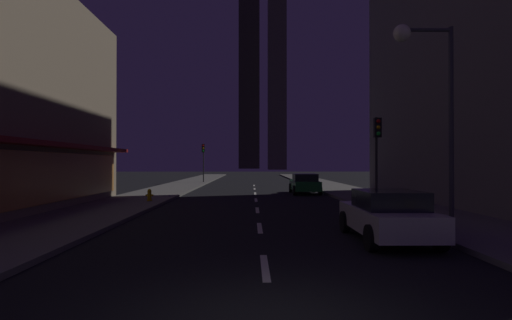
# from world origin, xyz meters

# --- Properties ---
(ground_plane) EXTENTS (78.00, 136.00, 0.10)m
(ground_plane) POSITION_xyz_m (0.00, 32.00, -0.05)
(ground_plane) COLOR black
(sidewalk_right) EXTENTS (4.00, 76.00, 0.15)m
(sidewalk_right) POSITION_xyz_m (7.00, 32.00, 0.07)
(sidewalk_right) COLOR #605E59
(sidewalk_right) RESTS_ON ground
(sidewalk_left) EXTENTS (4.00, 76.00, 0.15)m
(sidewalk_left) POSITION_xyz_m (-7.00, 32.00, 0.07)
(sidewalk_left) COLOR #605E59
(sidewalk_left) RESTS_ON ground
(lane_marking_center) EXTENTS (0.16, 38.60, 0.01)m
(lane_marking_center) POSITION_xyz_m (0.00, 16.20, 0.01)
(lane_marking_center) COLOR silver
(lane_marking_center) RESTS_ON ground
(skyscraper_distant_tall) EXTENTS (8.37, 7.53, 68.34)m
(skyscraper_distant_tall) POSITION_xyz_m (-1.10, 158.86, 34.17)
(skyscraper_distant_tall) COLOR #312F25
(skyscraper_distant_tall) RESTS_ON ground
(skyscraper_distant_mid) EXTENTS (6.14, 8.86, 60.94)m
(skyscraper_distant_mid) POSITION_xyz_m (8.77, 135.29, 30.47)
(skyscraper_distant_mid) COLOR #4F4B3B
(skyscraper_distant_mid) RESTS_ON ground
(car_parked_near) EXTENTS (1.98, 4.24, 1.45)m
(car_parked_near) POSITION_xyz_m (3.60, 6.06, 0.74)
(car_parked_near) COLOR silver
(car_parked_near) RESTS_ON ground
(car_parked_far) EXTENTS (1.98, 4.24, 1.45)m
(car_parked_far) POSITION_xyz_m (3.60, 23.73, 0.74)
(car_parked_far) COLOR #1E722D
(car_parked_far) RESTS_ON ground
(fire_hydrant_far_left) EXTENTS (0.42, 0.30, 0.65)m
(fire_hydrant_far_left) POSITION_xyz_m (-5.90, 16.86, 0.45)
(fire_hydrant_far_left) COLOR gold
(fire_hydrant_far_left) RESTS_ON sidewalk_left
(traffic_light_near_right) EXTENTS (0.32, 0.48, 4.20)m
(traffic_light_near_right) POSITION_xyz_m (5.50, 13.01, 3.19)
(traffic_light_near_right) COLOR #2D2D2D
(traffic_light_near_right) RESTS_ON sidewalk_right
(traffic_light_far_left) EXTENTS (0.32, 0.48, 4.20)m
(traffic_light_far_left) POSITION_xyz_m (-5.50, 38.47, 3.19)
(traffic_light_far_left) COLOR #2D2D2D
(traffic_light_far_left) RESTS_ON sidewalk_left
(street_lamp_right) EXTENTS (1.96, 0.56, 6.58)m
(street_lamp_right) POSITION_xyz_m (5.38, 7.57, 5.07)
(street_lamp_right) COLOR #38383D
(street_lamp_right) RESTS_ON sidewalk_right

